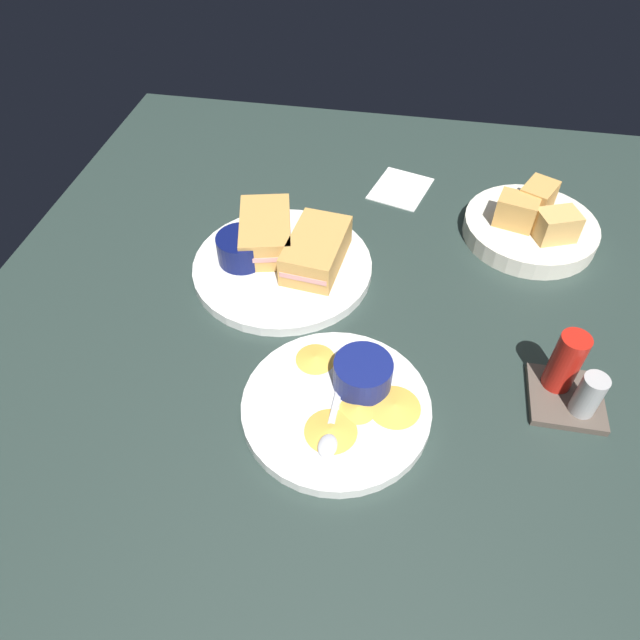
# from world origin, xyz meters

# --- Properties ---
(ground_plane) EXTENTS (1.10, 1.10, 0.03)m
(ground_plane) POSITION_xyz_m (0.00, 0.00, -0.01)
(ground_plane) COLOR #283833
(plate_sandwich_main) EXTENTS (0.27, 0.27, 0.02)m
(plate_sandwich_main) POSITION_xyz_m (-0.03, -0.12, 0.01)
(plate_sandwich_main) COLOR white
(plate_sandwich_main) RESTS_ON ground_plane
(sandwich_half_near) EXTENTS (0.14, 0.09, 0.05)m
(sandwich_half_near) POSITION_xyz_m (-0.04, -0.07, 0.04)
(sandwich_half_near) COLOR tan
(sandwich_half_near) RESTS_ON plate_sandwich_main
(sandwich_half_far) EXTENTS (0.15, 0.10, 0.05)m
(sandwich_half_far) POSITION_xyz_m (-0.07, -0.15, 0.04)
(sandwich_half_far) COLOR tan
(sandwich_half_far) RESTS_ON plate_sandwich_main
(ramekin_dark_sauce) EXTENTS (0.07, 0.07, 0.04)m
(ramekin_dark_sauce) POSITION_xyz_m (-0.03, -0.18, 0.04)
(ramekin_dark_sauce) COLOR #0C144C
(ramekin_dark_sauce) RESTS_ON plate_sandwich_main
(spoon_by_dark_ramekin) EXTENTS (0.02, 0.10, 0.01)m
(spoon_by_dark_ramekin) POSITION_xyz_m (-0.03, -0.12, 0.02)
(spoon_by_dark_ramekin) COLOR silver
(spoon_by_dark_ramekin) RESTS_ON plate_sandwich_main
(plate_chips_companion) EXTENTS (0.23, 0.23, 0.02)m
(plate_chips_companion) POSITION_xyz_m (0.21, -0.00, 0.01)
(plate_chips_companion) COLOR white
(plate_chips_companion) RESTS_ON ground_plane
(ramekin_light_gravy) EXTENTS (0.07, 0.07, 0.04)m
(ramekin_light_gravy) POSITION_xyz_m (0.17, 0.03, 0.04)
(ramekin_light_gravy) COLOR navy
(ramekin_light_gravy) RESTS_ON plate_chips_companion
(spoon_by_gravy_ramekin) EXTENTS (0.10, 0.02, 0.01)m
(spoon_by_gravy_ramekin) POSITION_xyz_m (0.26, -0.00, 0.02)
(spoon_by_gravy_ramekin) COLOR silver
(spoon_by_gravy_ramekin) RESTS_ON plate_chips_companion
(plantain_chip_scatter) EXTENTS (0.17, 0.17, 0.01)m
(plantain_chip_scatter) POSITION_xyz_m (0.21, 0.02, 0.02)
(plantain_chip_scatter) COLOR gold
(plantain_chip_scatter) RESTS_ON plate_chips_companion
(bread_basket_rear) EXTENTS (0.21, 0.21, 0.08)m
(bread_basket_rear) POSITION_xyz_m (-0.18, 0.25, 0.02)
(bread_basket_rear) COLOR silver
(bread_basket_rear) RESTS_ON ground_plane
(condiment_caddy) EXTENTS (0.09, 0.09, 0.10)m
(condiment_caddy) POSITION_xyz_m (0.14, 0.28, 0.03)
(condiment_caddy) COLOR brown
(condiment_caddy) RESTS_ON ground_plane
(paper_napkin_folded) EXTENTS (0.13, 0.12, 0.00)m
(paper_napkin_folded) POSITION_xyz_m (-0.28, 0.04, 0.00)
(paper_napkin_folded) COLOR white
(paper_napkin_folded) RESTS_ON ground_plane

